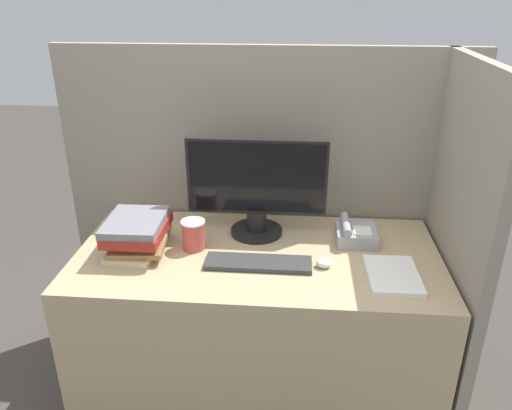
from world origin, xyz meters
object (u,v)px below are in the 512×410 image
(keyboard, at_px, (258,263))
(mouse, at_px, (324,263))
(desk_telephone, at_px, (355,234))
(monitor, at_px, (257,191))
(coffee_cup, at_px, (194,235))
(book_stack, at_px, (137,234))

(keyboard, relative_size, mouse, 6.81)
(mouse, distance_m, desk_telephone, 0.27)
(monitor, relative_size, desk_telephone, 3.34)
(coffee_cup, relative_size, desk_telephone, 0.70)
(keyboard, xyz_separation_m, book_stack, (-0.51, 0.08, 0.07))
(keyboard, height_order, coffee_cup, coffee_cup)
(keyboard, relative_size, book_stack, 1.34)
(keyboard, xyz_separation_m, desk_telephone, (0.40, 0.24, 0.03))
(keyboard, height_order, book_stack, book_stack)
(monitor, xyz_separation_m, keyboard, (0.03, -0.28, -0.19))
(monitor, distance_m, desk_telephone, 0.46)
(mouse, relative_size, desk_telephone, 0.34)
(coffee_cup, bearing_deg, monitor, 33.26)
(monitor, relative_size, mouse, 9.77)
(monitor, height_order, mouse, monitor)
(keyboard, bearing_deg, book_stack, 171.21)
(coffee_cup, bearing_deg, desk_telephone, 10.10)
(monitor, distance_m, coffee_cup, 0.33)
(mouse, height_order, book_stack, book_stack)
(coffee_cup, bearing_deg, mouse, -11.53)
(mouse, bearing_deg, coffee_cup, 168.47)
(monitor, distance_m, book_stack, 0.53)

